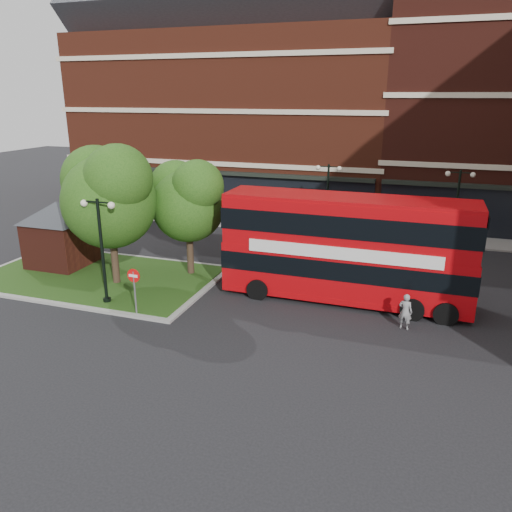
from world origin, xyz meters
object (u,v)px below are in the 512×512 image
(bus, at_px, (346,242))
(car_white, at_px, (423,237))
(car_silver, at_px, (228,215))
(woman, at_px, (405,311))

(bus, height_order, car_white, bus)
(car_white, bearing_deg, car_silver, 85.14)
(bus, bearing_deg, woman, -37.89)
(car_silver, xyz_separation_m, car_white, (14.04, -1.50, -0.03))
(car_white, bearing_deg, bus, 162.62)
(woman, bearing_deg, car_white, -79.30)
(car_white, bearing_deg, woman, 178.90)
(bus, bearing_deg, car_white, 71.78)
(bus, relative_size, woman, 7.36)
(woman, bearing_deg, car_silver, -32.94)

